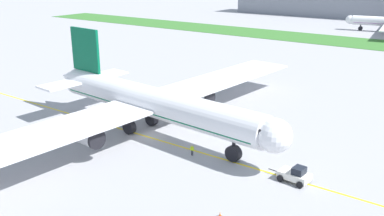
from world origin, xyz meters
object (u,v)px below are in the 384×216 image
at_px(traffic_cone_starboard_wing, 0,139).
at_px(traffic_cone_port_wing, 220,214).
at_px(pushback_tug, 295,175).
at_px(airliner_foreground, 151,102).
at_px(ground_crew_wingwalker_starboard, 145,113).
at_px(ground_crew_wingwalker_port, 192,149).

bearing_deg(traffic_cone_starboard_wing, traffic_cone_port_wing, 3.07).
bearing_deg(traffic_cone_port_wing, pushback_tug, 74.27).
xyz_separation_m(airliner_foreground, ground_crew_wingwalker_starboard, (-6.02, 5.01, -4.46)).
bearing_deg(traffic_cone_port_wing, airliner_foreground, 147.34).
bearing_deg(ground_crew_wingwalker_starboard, airliner_foreground, -39.74).
bearing_deg(ground_crew_wingwalker_port, traffic_cone_starboard_wing, -154.61).
relative_size(pushback_tug, ground_crew_wingwalker_starboard, 3.73).
height_order(pushback_tug, ground_crew_wingwalker_port, pushback_tug).
distance_m(ground_crew_wingwalker_port, ground_crew_wingwalker_starboard, 18.67).
distance_m(ground_crew_wingwalker_port, traffic_cone_port_wing, 16.45).
bearing_deg(ground_crew_wingwalker_starboard, traffic_cone_port_wing, -34.25).
relative_size(airliner_foreground, ground_crew_wingwalker_starboard, 51.58).
distance_m(pushback_tug, ground_crew_wingwalker_port, 15.53).
distance_m(airliner_foreground, traffic_cone_starboard_wing, 24.76).
bearing_deg(ground_crew_wingwalker_port, pushback_tug, 4.46).
bearing_deg(traffic_cone_port_wing, ground_crew_wingwalker_starboard, 145.75).
xyz_separation_m(airliner_foreground, pushback_tug, (26.19, -2.07, -4.40)).
bearing_deg(pushback_tug, airliner_foreground, 175.48).
height_order(ground_crew_wingwalker_starboard, traffic_cone_starboard_wing, ground_crew_wingwalker_starboard).
bearing_deg(airliner_foreground, traffic_cone_starboard_wing, -136.45).
bearing_deg(pushback_tug, traffic_cone_starboard_wing, -161.52).
height_order(airliner_foreground, traffic_cone_starboard_wing, airliner_foreground).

